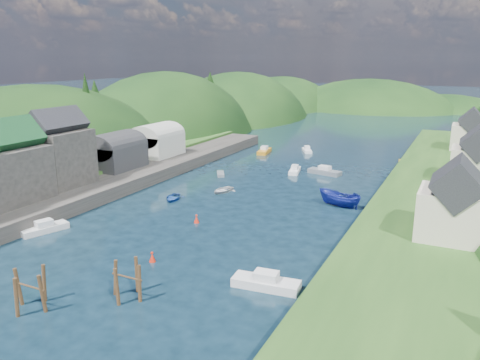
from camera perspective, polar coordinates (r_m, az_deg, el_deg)
The scene contains 14 objects.
ground at distance 84.72m, azimuth 6.54°, elevation 0.78°, with size 600.00×600.00×0.00m, color black.
hillside_left at distance 128.62m, azimuth -8.87°, elevation 1.82°, with size 44.00×245.56×52.00m.
far_hills at distance 205.67m, azimuth 18.54°, elevation 5.26°, with size 103.00×68.00×44.00m.
hill_trees at distance 96.21m, azimuth 10.20°, elevation 9.07°, with size 91.43×149.13×12.22m.
quay_left at distance 72.51m, azimuth -20.24°, elevation -1.62°, with size 12.00×110.00×2.00m, color #2D2B28.
terrace_left_grass at distance 77.55m, azimuth -23.86°, elevation -0.76°, with size 12.00×110.00×2.50m, color #234719.
boat_sheds at distance 86.56m, azimuth -12.41°, elevation 4.40°, with size 7.00×21.00×7.50m.
terrace_right at distance 70.31m, azimuth 23.25°, elevation -2.24°, with size 16.00×120.00×2.40m, color #234719.
right_bank_cottages at distance 77.34m, azimuth 26.17°, elevation 2.45°, with size 9.00×59.24×8.41m.
piling_cluster_near at distance 43.33m, azimuth -24.14°, elevation -12.47°, with size 3.32×3.09×3.94m.
piling_cluster_far at distance 42.45m, azimuth -13.57°, elevation -12.14°, with size 3.15×2.95×3.88m.
channel_buoy_near at distance 49.24m, azimuth -10.64°, elevation -9.24°, with size 0.70×0.70×1.10m.
channel_buoy_far at distance 59.51m, azimuth -5.33°, elevation -4.77°, with size 0.70×0.70×1.10m.
moored_boats at distance 63.67m, azimuth -0.77°, elevation -3.22°, with size 37.14×85.11×2.40m.
Camera 1 is at (27.16, -27.65, 20.25)m, focal length 35.00 mm.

